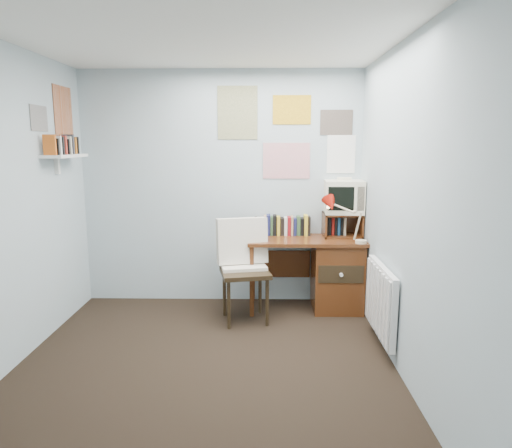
{
  "coord_description": "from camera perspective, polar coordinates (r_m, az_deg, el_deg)",
  "views": [
    {
      "loc": [
        0.46,
        -3.17,
        1.75
      ],
      "look_at": [
        0.39,
        0.94,
        1.01
      ],
      "focal_mm": 32.0,
      "sensor_mm": 36.0,
      "label": 1
    }
  ],
  "objects": [
    {
      "name": "tv_riser",
      "position": [
        4.9,
        10.73,
        -0.1
      ],
      "size": [
        0.4,
        0.3,
        0.25
      ],
      "primitive_type": "cube",
      "color": "#552B13",
      "rests_on": "desk"
    },
    {
      "name": "desk",
      "position": [
        4.89,
        9.38,
        -5.87
      ],
      "size": [
        1.2,
        0.55,
        0.76
      ],
      "color": "#552B13",
      "rests_on": "ground"
    },
    {
      "name": "book_row",
      "position": [
        4.91,
        3.32,
        -0.11
      ],
      "size": [
        0.6,
        0.14,
        0.22
      ],
      "primitive_type": "cube",
      "color": "#552B13",
      "rests_on": "desk"
    },
    {
      "name": "radiator",
      "position": [
        4.07,
        15.37,
        -9.2
      ],
      "size": [
        0.09,
        0.8,
        0.6
      ],
      "primitive_type": "cube",
      "color": "white",
      "rests_on": "right_wall"
    },
    {
      "name": "back_wall",
      "position": [
        4.96,
        -4.34,
        4.43
      ],
      "size": [
        3.0,
        0.02,
        2.5
      ],
      "primitive_type": "cube",
      "color": "#A0B0B7",
      "rests_on": "ground"
    },
    {
      "name": "ground",
      "position": [
        3.64,
        -6.72,
        -18.51
      ],
      "size": [
        3.5,
        3.5,
        0.0
      ],
      "primitive_type": "plane",
      "color": "black",
      "rests_on": "ground"
    },
    {
      "name": "desk_lamp",
      "position": [
        4.6,
        13.07,
        0.13
      ],
      "size": [
        0.34,
        0.31,
        0.41
      ],
      "primitive_type": "cube",
      "rotation": [
        0.0,
        0.0,
        -0.25
      ],
      "color": "#B1170B",
      "rests_on": "desk"
    },
    {
      "name": "right_wall",
      "position": [
        3.37,
        18.98,
        1.17
      ],
      "size": [
        0.02,
        3.5,
        2.5
      ],
      "primitive_type": "cube",
      "color": "#A0B0B7",
      "rests_on": "ground"
    },
    {
      "name": "posters_back",
      "position": [
        4.92,
        3.87,
        11.38
      ],
      "size": [
        1.2,
        0.01,
        0.9
      ],
      "primitive_type": "cube",
      "color": "white",
      "rests_on": "back_wall"
    },
    {
      "name": "ceiling",
      "position": [
        3.29,
        -7.7,
        23.37
      ],
      "size": [
        3.0,
        3.5,
        0.02
      ],
      "primitive_type": "cube",
      "color": "white",
      "rests_on": "back_wall"
    },
    {
      "name": "wall_shelf",
      "position": [
        4.65,
        -22.77,
        7.86
      ],
      "size": [
        0.2,
        0.62,
        0.24
      ],
      "primitive_type": "cube",
      "color": "white",
      "rests_on": "left_wall"
    },
    {
      "name": "desk_chair",
      "position": [
        4.48,
        -1.38,
        -6.12
      ],
      "size": [
        0.59,
        0.57,
        0.98
      ],
      "primitive_type": "cube",
      "rotation": [
        0.0,
        0.0,
        0.2
      ],
      "color": "black",
      "rests_on": "ground"
    },
    {
      "name": "crt_tv",
      "position": [
        4.88,
        10.9,
        3.56
      ],
      "size": [
        0.42,
        0.39,
        0.38
      ],
      "primitive_type": "cube",
      "rotation": [
        0.0,
        0.0,
        -0.05
      ],
      "color": "beige",
      "rests_on": "tv_riser"
    },
    {
      "name": "posters_left",
      "position": [
        4.7,
        -24.17,
        12.42
      ],
      "size": [
        0.01,
        0.7,
        0.6
      ],
      "primitive_type": "cube",
      "color": "white",
      "rests_on": "left_wall"
    }
  ]
}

